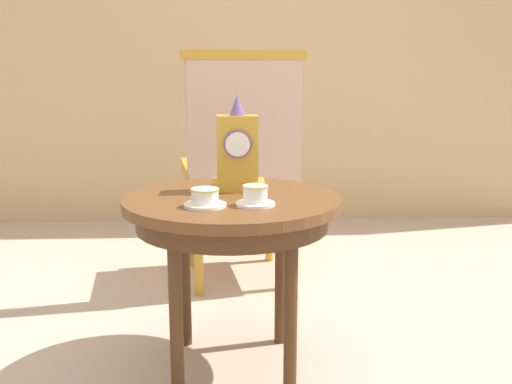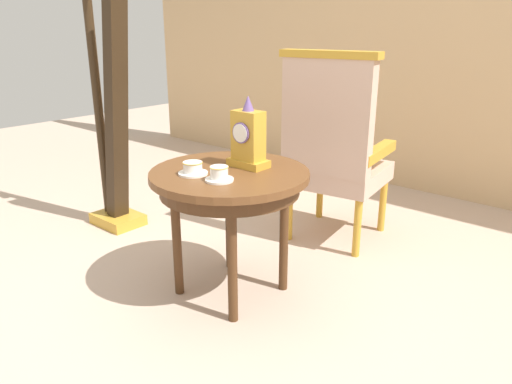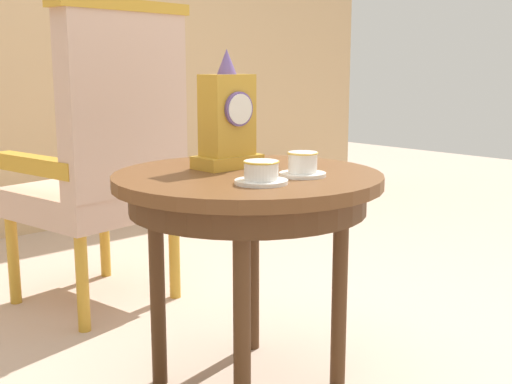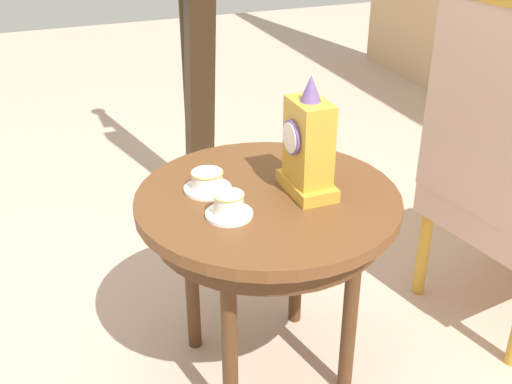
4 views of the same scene
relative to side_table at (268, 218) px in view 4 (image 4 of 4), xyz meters
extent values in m
plane|color=#BCA38E|center=(-0.01, -0.08, -0.55)|extent=(10.00, 10.00, 0.00)
cylinder|color=brown|center=(0.00, 0.00, 0.06)|extent=(0.74, 0.74, 0.03)
cylinder|color=#482B16|center=(0.00, 0.00, 0.00)|extent=(0.65, 0.65, 0.07)
cylinder|color=#482B16|center=(0.18, 0.18, -0.26)|extent=(0.04, 0.04, 0.59)
cylinder|color=#482B16|center=(-0.18, 0.18, -0.26)|extent=(0.04, 0.04, 0.59)
cylinder|color=#482B16|center=(-0.18, -0.18, -0.26)|extent=(0.04, 0.04, 0.59)
cylinder|color=#482B16|center=(0.18, -0.18, -0.26)|extent=(0.04, 0.04, 0.59)
cylinder|color=white|center=(-0.09, -0.15, 0.08)|extent=(0.13, 0.13, 0.01)
cylinder|color=white|center=(-0.09, -0.15, 0.11)|extent=(0.09, 0.09, 0.05)
torus|color=gold|center=(-0.09, -0.15, 0.13)|extent=(0.09, 0.09, 0.00)
cylinder|color=white|center=(0.07, -0.14, 0.08)|extent=(0.13, 0.13, 0.01)
cylinder|color=white|center=(0.07, -0.14, 0.11)|extent=(0.08, 0.08, 0.06)
torus|color=gold|center=(0.07, -0.14, 0.14)|extent=(0.08, 0.08, 0.00)
cube|color=gold|center=(0.02, 0.11, 0.09)|extent=(0.19, 0.11, 0.04)
cube|color=gold|center=(0.02, 0.11, 0.22)|extent=(0.14, 0.09, 0.23)
cylinder|color=#664C8C|center=(0.02, 0.06, 0.24)|extent=(0.10, 0.01, 0.10)
cylinder|color=white|center=(0.02, 0.05, 0.24)|extent=(0.08, 0.00, 0.08)
cone|color=#664C8C|center=(0.02, 0.11, 0.37)|extent=(0.06, 0.06, 0.07)
cube|color=#CCA893|center=(0.06, 0.72, 0.23)|extent=(0.53, 0.16, 0.64)
cube|color=gold|center=(-0.20, 0.90, 0.02)|extent=(0.14, 0.47, 0.06)
cylinder|color=gold|center=(-0.22, 1.12, -0.38)|extent=(0.04, 0.04, 0.35)
cylinder|color=gold|center=(-0.16, 0.69, -0.38)|extent=(0.04, 0.04, 0.35)
cube|color=gold|center=(-1.17, 0.14, -0.52)|extent=(0.32, 0.24, 0.07)
cylinder|color=#332314|center=(-1.27, 0.14, 0.31)|extent=(0.06, 0.06, 1.60)
cube|color=black|center=(-1.07, 0.14, 0.24)|extent=(0.28, 0.11, 1.47)
camera|label=1|loc=(-0.01, -1.89, 0.48)|focal=39.95mm
camera|label=2|loc=(1.51, -1.57, 0.72)|focal=34.34mm
camera|label=3|loc=(-1.19, -1.34, 0.37)|focal=46.37mm
camera|label=4|loc=(1.44, -0.60, 0.90)|focal=44.55mm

